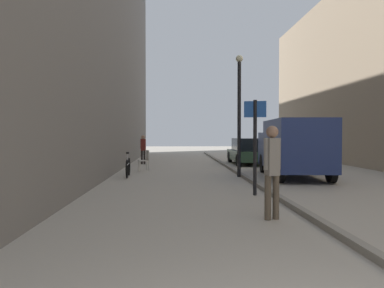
# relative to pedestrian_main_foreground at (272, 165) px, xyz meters

# --- Properties ---
(ground_plane) EXTENTS (80.00, 80.00, 0.00)m
(ground_plane) POSITION_rel_pedestrian_main_foreground_xyz_m (-0.82, 6.34, -1.06)
(ground_plane) COLOR #A8A093
(kerb_strip) EXTENTS (0.16, 40.00, 0.12)m
(kerb_strip) POSITION_rel_pedestrian_main_foreground_xyz_m (0.76, 6.34, -1.00)
(kerb_strip) COLOR gray
(kerb_strip) RESTS_ON ground_plane
(pedestrian_main_foreground) EXTENTS (0.35, 0.26, 1.83)m
(pedestrian_main_foreground) POSITION_rel_pedestrian_main_foreground_xyz_m (0.00, 0.00, 0.00)
(pedestrian_main_foreground) COLOR brown
(pedestrian_main_foreground) RESTS_ON ground_plane
(pedestrian_mid_block) EXTENTS (0.31, 0.24, 1.63)m
(pedestrian_mid_block) POSITION_rel_pedestrian_main_foreground_xyz_m (-3.66, 14.08, -0.12)
(pedestrian_mid_block) COLOR black
(pedestrian_mid_block) RESTS_ON ground_plane
(delivery_van) EXTENTS (2.33, 5.30, 2.22)m
(delivery_van) POSITION_rel_pedestrian_main_foreground_xyz_m (2.72, 7.28, 0.14)
(delivery_van) COLOR navy
(delivery_van) RESTS_ON ground_plane
(parked_car) EXTENTS (1.88, 4.22, 1.45)m
(parked_car) POSITION_rel_pedestrian_main_foreground_xyz_m (2.25, 13.95, -0.35)
(parked_car) COLOR #335138
(parked_car) RESTS_ON ground_plane
(street_sign_post) EXTENTS (0.59, 0.19, 2.60)m
(street_sign_post) POSITION_rel_pedestrian_main_foreground_xyz_m (0.29, 2.97, 0.49)
(street_sign_post) COLOR black
(street_sign_post) RESTS_ON ground_plane
(lamp_post) EXTENTS (0.28, 0.28, 4.76)m
(lamp_post) POSITION_rel_pedestrian_main_foreground_xyz_m (0.63, 7.52, 1.66)
(lamp_post) COLOR black
(lamp_post) RESTS_ON ground_plane
(bicycle_leaning) EXTENTS (0.14, 1.77, 0.98)m
(bicycle_leaning) POSITION_rel_pedestrian_main_foreground_xyz_m (-3.72, 7.67, -0.68)
(bicycle_leaning) COLOR black
(bicycle_leaning) RESTS_ON ground_plane
(cafe_chair_near_window) EXTENTS (0.55, 0.55, 0.94)m
(cafe_chair_near_window) POSITION_rel_pedestrian_main_foreground_xyz_m (-3.24, 10.16, -0.51)
(cafe_chair_near_window) COLOR #B7B2A8
(cafe_chair_near_window) RESTS_ON ground_plane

